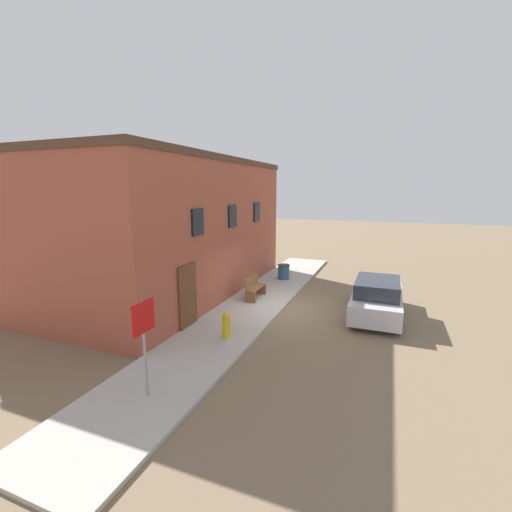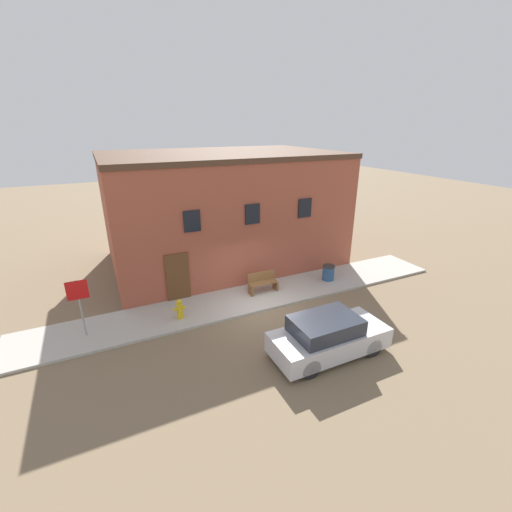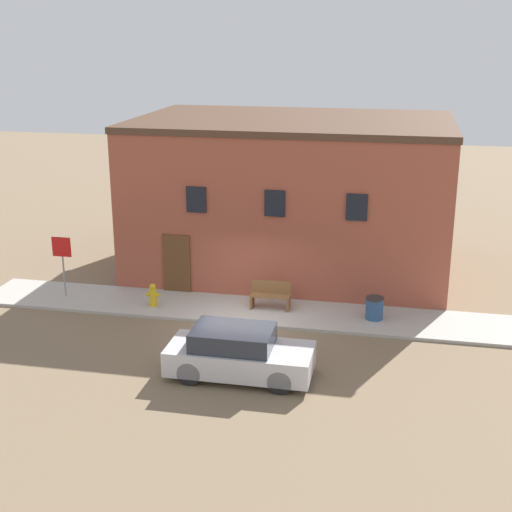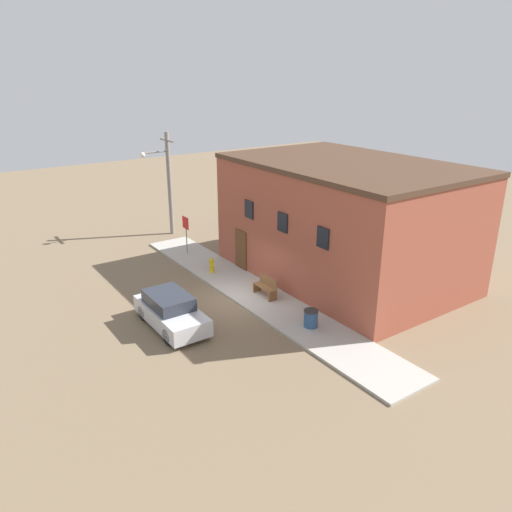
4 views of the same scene
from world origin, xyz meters
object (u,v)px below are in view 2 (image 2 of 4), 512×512
stop_sign (79,298)px  trash_bin (328,273)px  fire_hydrant (180,309)px  bench (263,283)px  parked_car (328,336)px

stop_sign → trash_bin: size_ratio=2.94×
stop_sign → fire_hydrant: bearing=-4.7°
bench → parked_car: (0.00, -4.84, 0.13)m
stop_sign → trash_bin: bearing=0.7°
trash_bin → fire_hydrant: bearing=-176.8°
trash_bin → parked_car: parked_car is taller
fire_hydrant → trash_bin: size_ratio=1.10×
bench → trash_bin: bearing=-3.6°
parked_car → stop_sign: bearing=148.5°
fire_hydrant → bench: bearing=9.1°
bench → trash_bin: bench is taller
trash_bin → stop_sign: bearing=-179.3°
trash_bin → parked_car: size_ratio=0.19×
parked_car → bench: bearing=90.1°
trash_bin → bench: bearing=176.4°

